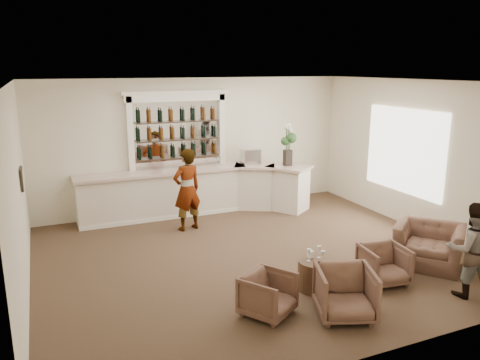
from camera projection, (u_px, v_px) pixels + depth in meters
name	position (u px, v px, depth m)	size (l,w,h in m)	color
ground	(255.00, 256.00, 9.04)	(8.00, 8.00, 0.00)	brown
room_shell	(248.00, 131.00, 9.19)	(8.04, 7.02, 3.32)	#EDE2C4
bar_counter	(197.00, 191.00, 11.52)	(5.72, 1.80, 1.14)	white
back_bar_alcove	(178.00, 131.00, 11.41)	(2.64, 0.25, 3.00)	white
cocktail_table	(315.00, 275.00, 7.64)	(0.58, 0.58, 0.50)	#503423
sommelier	(187.00, 190.00, 10.30)	(0.67, 0.44, 1.84)	gray
guest	(471.00, 250.00, 7.32)	(0.75, 0.59, 1.55)	gray
armchair_left	(268.00, 295.00, 6.84)	(0.68, 0.70, 0.64)	brown
armchair_center	(345.00, 293.00, 6.77)	(0.80, 0.82, 0.75)	brown
armchair_right	(384.00, 265.00, 7.85)	(0.70, 0.72, 0.65)	brown
armchair_far	(429.00, 245.00, 8.56)	(1.17, 1.02, 0.76)	brown
espresso_machine	(250.00, 156.00, 11.89)	(0.45, 0.37, 0.39)	silver
flower_vase	(288.00, 142.00, 11.62)	(0.28, 0.28, 1.05)	black
wine_glass_bar_left	(218.00, 162.00, 11.64)	(0.07, 0.07, 0.21)	white
wine_glass_bar_right	(188.00, 165.00, 11.34)	(0.07, 0.07, 0.21)	white
wine_glass_tbl_a	(309.00, 255.00, 7.54)	(0.07, 0.07, 0.21)	white
wine_glass_tbl_b	(319.00, 252.00, 7.67)	(0.07, 0.07, 0.21)	white
wine_glass_tbl_c	(323.00, 257.00, 7.46)	(0.07, 0.07, 0.21)	white
napkin_holder	(310.00, 254.00, 7.69)	(0.08, 0.08, 0.12)	white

